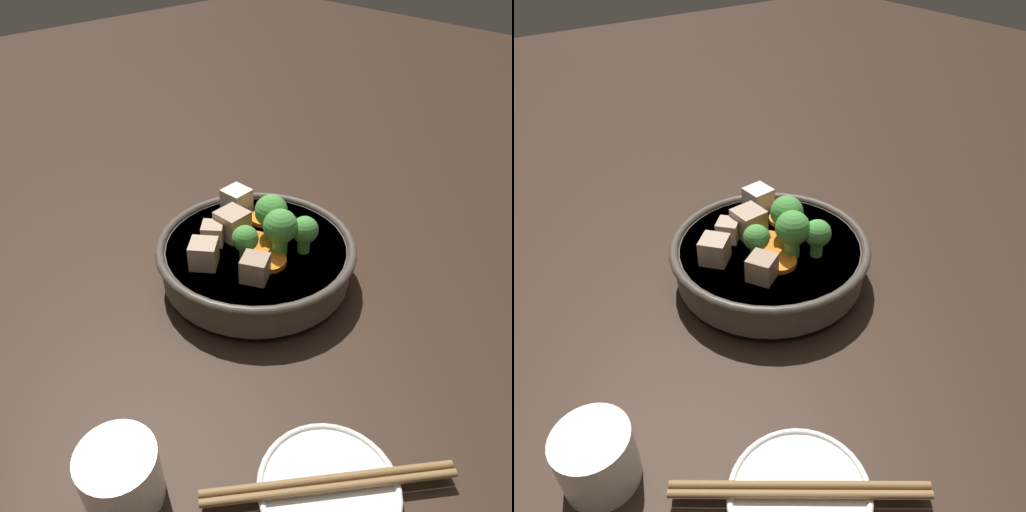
% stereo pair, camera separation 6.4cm
% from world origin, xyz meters
% --- Properties ---
extents(ground_plane, '(3.00, 3.00, 0.00)m').
position_xyz_m(ground_plane, '(0.00, 0.00, 0.00)').
color(ground_plane, black).
extents(stirfry_bowl, '(0.26, 0.26, 0.11)m').
position_xyz_m(stirfry_bowl, '(-0.00, -0.00, 0.04)').
color(stirfry_bowl, '#51473D').
rests_on(stirfry_bowl, ground_plane).
extents(side_saucer, '(0.12, 0.12, 0.01)m').
position_xyz_m(side_saucer, '(-0.26, 0.16, 0.01)').
color(side_saucer, white).
rests_on(side_saucer, ground_plane).
extents(tea_cup, '(0.07, 0.07, 0.06)m').
position_xyz_m(tea_cup, '(-0.14, 0.28, 0.03)').
color(tea_cup, white).
rests_on(tea_cup, ground_plane).
extents(chopsticks_pair, '(0.14, 0.19, 0.01)m').
position_xyz_m(chopsticks_pair, '(-0.26, 0.16, 0.02)').
color(chopsticks_pair, olive).
rests_on(chopsticks_pair, side_saucer).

